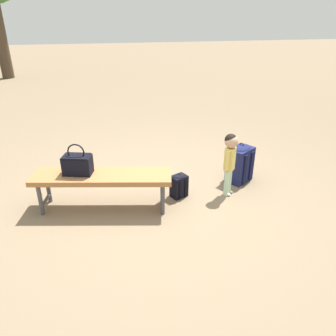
{
  "coord_description": "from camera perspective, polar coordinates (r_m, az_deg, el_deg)",
  "views": [
    {
      "loc": [
        -0.59,
        -3.65,
        2.18
      ],
      "look_at": [
        0.09,
        -0.16,
        0.45
      ],
      "focal_mm": 35.48,
      "sensor_mm": 36.0,
      "label": 1
    }
  ],
  "objects": [
    {
      "name": "park_bench",
      "position": [
        3.91,
        -11.25,
        -1.8
      ],
      "size": [
        1.65,
        0.69,
        0.45
      ],
      "color": "#9E6B3D",
      "rests_on": "ground"
    },
    {
      "name": "backpack_small",
      "position": [
        4.18,
        1.89,
        -2.89
      ],
      "size": [
        0.24,
        0.22,
        0.33
      ],
      "color": "black",
      "rests_on": "ground"
    },
    {
      "name": "backpack_large",
      "position": [
        4.61,
        12.24,
        0.97
      ],
      "size": [
        0.41,
        0.39,
        0.56
      ],
      "color": "#191E4C",
      "rests_on": "ground"
    },
    {
      "name": "child_standing",
      "position": [
        4.14,
        10.62,
        2.15
      ],
      "size": [
        0.17,
        0.18,
        0.82
      ],
      "color": "#B2D8B2",
      "rests_on": "ground"
    },
    {
      "name": "handbag",
      "position": [
        3.91,
        -15.3,
        0.72
      ],
      "size": [
        0.36,
        0.26,
        0.37
      ],
      "color": "black",
      "rests_on": "park_bench"
    },
    {
      "name": "ground_plane",
      "position": [
        4.3,
        -1.54,
        -4.55
      ],
      "size": [
        40.0,
        40.0,
        0.0
      ],
      "primitive_type": "plane",
      "color": "#7F6B51",
      "rests_on": "ground"
    }
  ]
}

